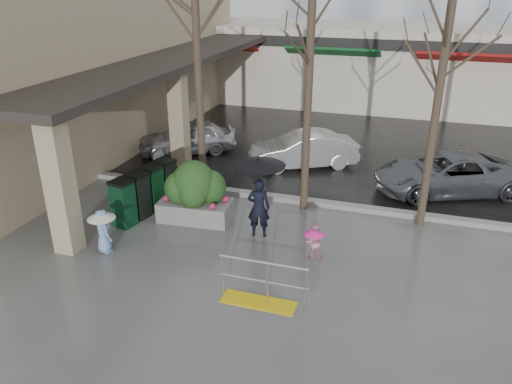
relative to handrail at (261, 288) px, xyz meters
The scene contains 20 objects.
ground 1.85m from the handrail, 138.58° to the left, with size 120.00×120.00×0.00m, color #51514F.
street_asphalt 23.24m from the handrail, 93.36° to the left, with size 120.00×36.00×0.01m, color black.
curb 5.38m from the handrail, 104.66° to the left, with size 120.00×0.30×0.15m, color gray.
near_building 14.32m from the handrail, 138.39° to the left, with size 6.00×18.00×8.00m, color tan.
canopy_slab 11.54m from the handrail, 123.81° to the left, with size 2.80×18.00×0.25m, color #2D2823.
pillar_front 5.48m from the handrail, behind, with size 0.55×0.55×3.50m, color tan.
pillar_back 9.02m from the handrail, 126.15° to the left, with size 0.55×0.55×3.50m, color tan.
storefront_row 19.25m from the handrail, 88.07° to the left, with size 34.00×6.74×4.00m.
handrail is the anchor object (origin of this frame).
tree_west 7.52m from the handrail, 124.99° to the left, with size 3.20×3.20×6.80m.
tree_midwest 6.83m from the handrail, 91.91° to the left, with size 3.20×3.20×7.00m.
tree_mideast 7.28m from the handrail, 56.81° to the left, with size 3.20×3.20×6.50m.
woman 3.17m from the handrail, 108.38° to the left, with size 1.38×1.38×2.21m.
child_pink 2.23m from the handrail, 72.15° to the left, with size 0.55×0.51×0.94m.
child_blue 4.46m from the handrail, 168.55° to the left, with size 0.69×0.69×1.15m.
planter 4.38m from the handrail, 132.08° to the left, with size 2.08×1.21×1.75m.
news_boxes 5.50m from the handrail, 144.37° to the left, with size 0.98×2.44×1.33m.
car_a 10.13m from the handrail, 123.48° to the left, with size 1.49×3.70×1.26m, color silver.
car_b 8.38m from the handrail, 96.73° to the left, with size 1.33×3.82×1.26m, color silver.
car_c 8.38m from the handrail, 62.44° to the left, with size 2.09×4.53×1.26m, color slate.
Camera 1 is at (3.90, -9.55, 6.37)m, focal length 35.00 mm.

